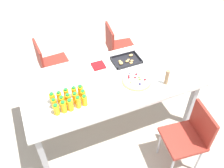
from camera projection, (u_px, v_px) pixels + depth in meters
ground_plane at (110, 120)px, 3.38m from camera, size 12.00×12.00×0.00m
party_table at (110, 83)px, 2.91m from camera, size 2.02×1.00×0.75m
chair_near_right at (189, 135)px, 2.61m from camera, size 0.44×0.44×0.83m
chair_far_left at (50, 63)px, 3.47m from camera, size 0.43×0.43×0.83m
chair_far_right at (117, 46)px, 3.77m from camera, size 0.45×0.45×0.83m
juice_bottle_0 at (56, 110)px, 2.46m from camera, size 0.06×0.06×0.13m
juice_bottle_1 at (64, 107)px, 2.48m from camera, size 0.06×0.06×0.14m
juice_bottle_2 at (70, 105)px, 2.49m from camera, size 0.06×0.06×0.15m
juice_bottle_3 at (78, 102)px, 2.52m from camera, size 0.05×0.05×0.15m
juice_bottle_4 at (85, 100)px, 2.55m from camera, size 0.06×0.06×0.14m
juice_bottle_5 at (54, 104)px, 2.51m from camera, size 0.05×0.05×0.13m
juice_bottle_6 at (62, 102)px, 2.53m from camera, size 0.06×0.06×0.14m
juice_bottle_7 at (68, 99)px, 2.55m from camera, size 0.06×0.06×0.14m
juice_bottle_8 at (75, 98)px, 2.57m from camera, size 0.06×0.06×0.14m
juice_bottle_9 at (83, 96)px, 2.59m from camera, size 0.06×0.06×0.14m
juice_bottle_10 at (53, 99)px, 2.56m from camera, size 0.06×0.06×0.14m
juice_bottle_11 at (59, 97)px, 2.57m from camera, size 0.05×0.05×0.14m
juice_bottle_12 at (66, 94)px, 2.60m from camera, size 0.06×0.06×0.15m
juice_bottle_13 at (74, 92)px, 2.62m from camera, size 0.06×0.06×0.14m
juice_bottle_14 at (81, 91)px, 2.64m from camera, size 0.06×0.06×0.14m
fruit_pizza at (137, 80)px, 2.84m from camera, size 0.34×0.34×0.05m
snack_tray at (126, 60)px, 3.10m from camera, size 0.35×0.24×0.04m
plate_stack at (106, 82)px, 2.82m from camera, size 0.21×0.21×0.02m
napkin_stack at (98, 66)px, 3.03m from camera, size 0.15×0.15×0.02m
cardboard_tube at (167, 77)px, 2.75m from camera, size 0.04×0.04×0.19m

